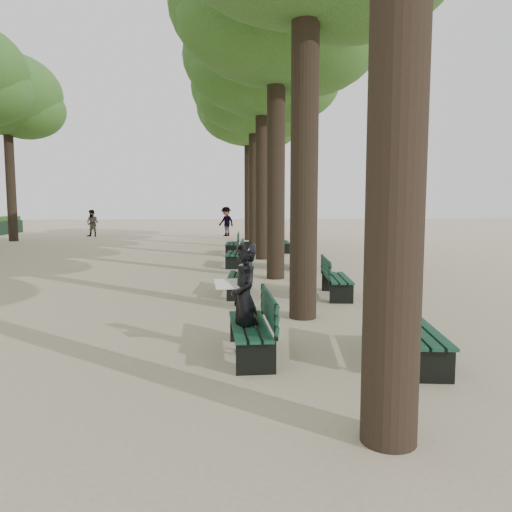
{
  "coord_description": "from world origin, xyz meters",
  "views": [
    {
      "loc": [
        -0.01,
        -6.32,
        2.21
      ],
      "look_at": [
        0.6,
        3.0,
        1.2
      ],
      "focal_mm": 35.0,
      "sensor_mm": 36.0,
      "label": 1
    }
  ],
  "objects": [
    {
      "name": "ground",
      "position": [
        0.0,
        0.0,
        0.0
      ],
      "size": [
        120.0,
        120.0,
        0.0
      ],
      "primitive_type": "plane",
      "color": "#C4B194",
      "rests_on": "ground"
    },
    {
      "name": "tree_central_2",
      "position": [
        1.5,
        8.0,
        7.65
      ],
      "size": [
        6.0,
        6.0,
        9.95
      ],
      "color": "#33261C",
      "rests_on": "ground"
    },
    {
      "name": "tree_central_3",
      "position": [
        1.5,
        13.0,
        7.65
      ],
      "size": [
        6.0,
        6.0,
        9.95
      ],
      "color": "#33261C",
      "rests_on": "ground"
    },
    {
      "name": "tree_central_4",
      "position": [
        1.5,
        18.0,
        7.65
      ],
      "size": [
        6.0,
        6.0,
        9.95
      ],
      "color": "#33261C",
      "rests_on": "ground"
    },
    {
      "name": "tree_central_5",
      "position": [
        1.5,
        23.0,
        7.65
      ],
      "size": [
        6.0,
        6.0,
        9.95
      ],
      "color": "#33261C",
      "rests_on": "ground"
    },
    {
      "name": "tree_far_5",
      "position": [
        -12.0,
        23.0,
        8.14
      ],
      "size": [
        6.0,
        6.0,
        10.45
      ],
      "color": "#33261C",
      "rests_on": "ground"
    },
    {
      "name": "bench_left_0",
      "position": [
        0.37,
        0.65,
        0.27
      ],
      "size": [
        0.63,
        1.82,
        0.92
      ],
      "color": "black",
      "rests_on": "ground"
    },
    {
      "name": "bench_left_1",
      "position": [
        0.37,
        5.46,
        0.27
      ],
      "size": [
        0.71,
        1.84,
        0.92
      ],
      "color": "black",
      "rests_on": "ground"
    },
    {
      "name": "bench_left_2",
      "position": [
        0.37,
        10.84,
        0.27
      ],
      "size": [
        0.72,
        1.84,
        0.92
      ],
      "color": "black",
      "rests_on": "ground"
    },
    {
      "name": "bench_left_3",
      "position": [
        0.37,
        15.03,
        0.27
      ],
      "size": [
        0.66,
        1.83,
        0.92
      ],
      "color": "black",
      "rests_on": "ground"
    },
    {
      "name": "bench_right_0",
      "position": [
        2.63,
        0.2,
        0.27
      ],
      "size": [
        0.79,
        1.86,
        0.92
      ],
      "color": "black",
      "rests_on": "ground"
    },
    {
      "name": "bench_right_1",
      "position": [
        2.63,
        5.06,
        0.27
      ],
      "size": [
        0.73,
        1.84,
        0.92
      ],
      "color": "black",
      "rests_on": "ground"
    },
    {
      "name": "bench_right_2",
      "position": [
        2.63,
        10.03,
        0.27
      ],
      "size": [
        0.61,
        1.81,
        0.92
      ],
      "color": "black",
      "rests_on": "ground"
    },
    {
      "name": "bench_right_3",
      "position": [
        2.63,
        15.73,
        0.27
      ],
      "size": [
        0.68,
        1.83,
        0.92
      ],
      "color": "black",
      "rests_on": "ground"
    },
    {
      "name": "man_with_map",
      "position": [
        0.28,
        0.69,
        0.83
      ],
      "size": [
        0.67,
        0.72,
        1.65
      ],
      "color": "black",
      "rests_on": "ground"
    },
    {
      "name": "pedestrian_a",
      "position": [
        -8.45,
        26.57,
        0.87
      ],
      "size": [
        0.91,
        0.58,
        1.74
      ],
      "primitive_type": "imported",
      "rotation": [
        0.0,
        0.0,
        5.98
      ],
      "color": "#262628",
      "rests_on": "ground"
    },
    {
      "name": "pedestrian_b",
      "position": [
        0.18,
        26.52,
        0.96
      ],
      "size": [
        1.15,
        1.14,
        1.92
      ],
      "primitive_type": "imported",
      "rotation": [
        0.0,
        0.0,
        5.5
      ],
      "color": "#262628",
      "rests_on": "ground"
    },
    {
      "name": "pedestrian_c",
      "position": [
        2.31,
        20.79,
        0.9
      ],
      "size": [
        0.53,
        1.1,
        1.81
      ],
      "primitive_type": "imported",
      "rotation": [
        0.0,
        0.0,
        4.55
      ],
      "color": "#262628",
      "rests_on": "ground"
    }
  ]
}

